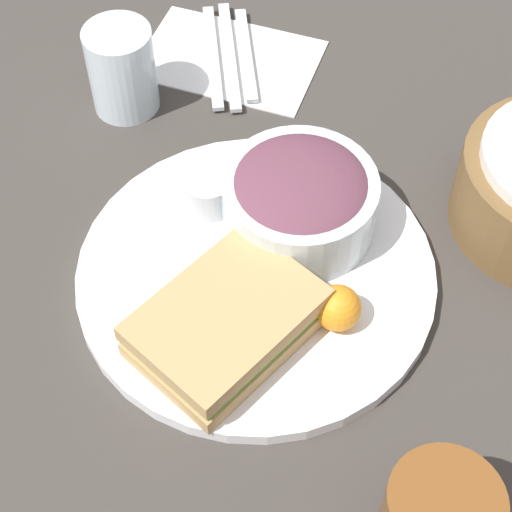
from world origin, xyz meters
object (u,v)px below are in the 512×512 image
dressing_cup (208,190)px  knife (229,55)px  water_glass (122,70)px  sandwich (221,321)px  fork (213,56)px  plate (256,274)px  salad_bowl (300,198)px  spoon (246,54)px

dressing_cup → knife: size_ratio=0.30×
dressing_cup → water_glass: 0.17m
sandwich → fork: sandwich is taller
plate → salad_bowl: salad_bowl is taller
salad_bowl → water_glass: (-0.10, -0.22, -0.01)m
plate → salad_bowl: 0.08m
dressing_cup → plate: bearing=49.4°
sandwich → dressing_cup: (-0.13, -0.06, -0.00)m
fork → plate: bearing=-176.5°
fork → water_glass: bearing=121.5°
sandwich → dressing_cup: 0.14m
dressing_cup → spoon: dressing_cup is taller
plate → sandwich: bearing=-3.7°
sandwich → water_glass: size_ratio=1.88×
fork → sandwich: bearing=177.3°
sandwich → spoon: (-0.34, -0.10, -0.03)m
salad_bowl → fork: salad_bowl is taller
plate → spoon: bearing=-158.5°
salad_bowl → dressing_cup: (0.00, -0.09, -0.02)m
salad_bowl → spoon: bearing=-149.1°
salad_bowl → spoon: size_ratio=0.93×
salad_bowl → dressing_cup: 0.09m
plate → sandwich: 0.08m
knife → water_glass: water_glass is taller
dressing_cup → knife: dressing_cup is taller
plate → knife: bearing=-155.0°
dressing_cup → fork: size_ratio=0.31×
sandwich → dressing_cup: size_ratio=3.41×
plate → fork: plate is taller
fork → water_glass: water_glass is taller
sandwich → plate: bearing=176.3°
sandwich → salad_bowl: bearing=169.6°
sandwich → fork: size_ratio=1.07×
salad_bowl → spoon: salad_bowl is taller
salad_bowl → dressing_cup: salad_bowl is taller
plate → dressing_cup: bearing=-130.6°
dressing_cup → fork: (-0.20, -0.07, -0.03)m
plate → spoon: size_ratio=2.14×
knife → spoon: (-0.01, 0.02, 0.00)m
salad_bowl → knife: salad_bowl is taller
spoon → knife: bearing=90.0°
sandwich → salad_bowl: 0.14m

